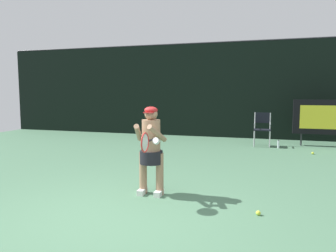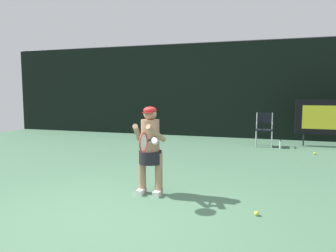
{
  "view_description": "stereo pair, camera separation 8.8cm",
  "coord_description": "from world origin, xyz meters",
  "px_view_note": "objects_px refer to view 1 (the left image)",
  "views": [
    {
      "loc": [
        1.95,
        -3.85,
        1.74
      ],
      "look_at": [
        0.09,
        2.34,
        1.05
      ],
      "focal_mm": 33.96,
      "sensor_mm": 36.0,
      "label": 1
    },
    {
      "loc": [
        2.03,
        -3.82,
        1.74
      ],
      "look_at": [
        0.09,
        2.34,
        1.05
      ],
      "focal_mm": 33.96,
      "sensor_mm": 36.0,
      "label": 2
    }
  ],
  "objects_px": {
    "scoreboard": "(330,117)",
    "tennis_player": "(151,147)",
    "water_bottle": "(278,144)",
    "tennis_ball_loose": "(258,213)",
    "tennis_ball_spare": "(313,153)",
    "tennis_racket": "(146,142)",
    "umpire_chair": "(262,127)"
  },
  "relations": [
    {
      "from": "tennis_player",
      "to": "tennis_ball_spare",
      "type": "bearing_deg",
      "value": 55.46
    },
    {
      "from": "umpire_chair",
      "to": "tennis_ball_spare",
      "type": "height_order",
      "value": "umpire_chair"
    },
    {
      "from": "scoreboard",
      "to": "tennis_player",
      "type": "height_order",
      "value": "same"
    },
    {
      "from": "umpire_chair",
      "to": "water_bottle",
      "type": "height_order",
      "value": "umpire_chair"
    },
    {
      "from": "water_bottle",
      "to": "tennis_player",
      "type": "xyz_separation_m",
      "value": [
        -2.29,
        -5.37,
        0.7
      ]
    },
    {
      "from": "tennis_racket",
      "to": "tennis_ball_spare",
      "type": "bearing_deg",
      "value": 47.48
    },
    {
      "from": "tennis_ball_loose",
      "to": "tennis_racket",
      "type": "bearing_deg",
      "value": -176.85
    },
    {
      "from": "tennis_ball_loose",
      "to": "water_bottle",
      "type": "bearing_deg",
      "value": 84.95
    },
    {
      "from": "tennis_ball_spare",
      "to": "tennis_racket",
      "type": "bearing_deg",
      "value": -120.76
    },
    {
      "from": "scoreboard",
      "to": "tennis_ball_spare",
      "type": "relative_size",
      "value": 32.35
    },
    {
      "from": "tennis_player",
      "to": "umpire_chair",
      "type": "bearing_deg",
      "value": 72.51
    },
    {
      "from": "water_bottle",
      "to": "tennis_ball_loose",
      "type": "relative_size",
      "value": 3.9
    },
    {
      "from": "tennis_player",
      "to": "tennis_racket",
      "type": "relative_size",
      "value": 2.49
    },
    {
      "from": "scoreboard",
      "to": "tennis_ball_spare",
      "type": "bearing_deg",
      "value": -113.96
    },
    {
      "from": "tennis_ball_loose",
      "to": "tennis_player",
      "type": "bearing_deg",
      "value": 165.76
    },
    {
      "from": "water_bottle",
      "to": "tennis_ball_spare",
      "type": "relative_size",
      "value": 3.9
    },
    {
      "from": "tennis_racket",
      "to": "tennis_ball_loose",
      "type": "height_order",
      "value": "tennis_racket"
    },
    {
      "from": "water_bottle",
      "to": "tennis_player",
      "type": "relative_size",
      "value": 0.18
    },
    {
      "from": "water_bottle",
      "to": "tennis_racket",
      "type": "xyz_separation_m",
      "value": [
        -2.18,
        -5.91,
        0.86
      ]
    },
    {
      "from": "tennis_racket",
      "to": "tennis_player",
      "type": "bearing_deg",
      "value": 89.4
    },
    {
      "from": "tennis_player",
      "to": "tennis_ball_loose",
      "type": "height_order",
      "value": "tennis_player"
    },
    {
      "from": "umpire_chair",
      "to": "tennis_ball_loose",
      "type": "xyz_separation_m",
      "value": [
        -0.02,
        -6.13,
        -0.58
      ]
    },
    {
      "from": "water_bottle",
      "to": "scoreboard",
      "type": "bearing_deg",
      "value": 25.79
    },
    {
      "from": "tennis_ball_spare",
      "to": "scoreboard",
      "type": "bearing_deg",
      "value": 66.04
    },
    {
      "from": "tennis_player",
      "to": "tennis_ball_loose",
      "type": "xyz_separation_m",
      "value": [
        1.77,
        -0.45,
        -0.79
      ]
    },
    {
      "from": "tennis_racket",
      "to": "tennis_ball_spare",
      "type": "xyz_separation_m",
      "value": [
        3.06,
        5.15,
        -0.95
      ]
    },
    {
      "from": "water_bottle",
      "to": "tennis_player",
      "type": "distance_m",
      "value": 5.88
    },
    {
      "from": "water_bottle",
      "to": "tennis_ball_loose",
      "type": "height_order",
      "value": "water_bottle"
    },
    {
      "from": "umpire_chair",
      "to": "tennis_ball_spare",
      "type": "bearing_deg",
      "value": -37.69
    },
    {
      "from": "scoreboard",
      "to": "tennis_ball_spare",
      "type": "height_order",
      "value": "scoreboard"
    },
    {
      "from": "scoreboard",
      "to": "tennis_player",
      "type": "relative_size",
      "value": 1.47
    },
    {
      "from": "tennis_player",
      "to": "tennis_ball_spare",
      "type": "height_order",
      "value": "tennis_player"
    }
  ]
}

